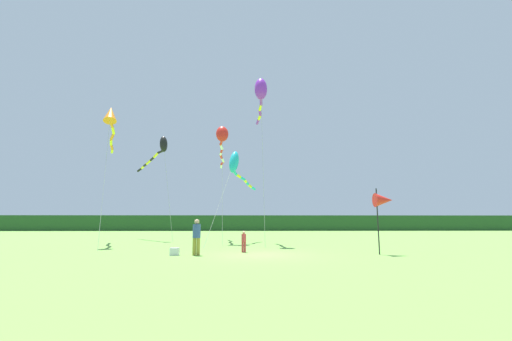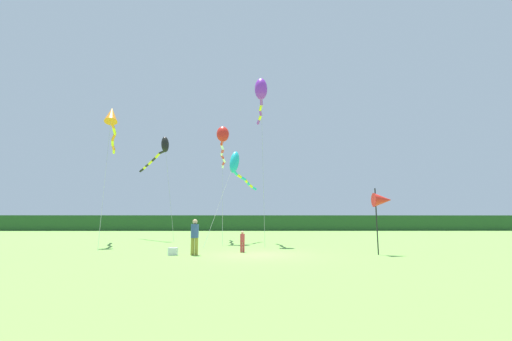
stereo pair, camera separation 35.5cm
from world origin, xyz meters
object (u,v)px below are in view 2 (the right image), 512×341
object	(u,v)px
kite_red	(223,139)
kite_cyan	(236,165)
kite_black	(161,149)
person_adult	(195,235)
kite_orange	(112,120)
person_child	(242,240)
kite_purple	(261,92)
banner_flag_pole	(382,200)
cooler_box	(173,251)

from	to	relation	value
kite_red	kite_cyan	world-z (taller)	kite_red
kite_black	kite_cyan	size ratio (longest dim) A/B	1.26
person_adult	kite_orange	bearing A→B (deg)	137.64
person_child	kite_red	xyz separation A→B (m)	(-1.84, 8.12, 7.49)
person_child	kite_red	bearing A→B (deg)	102.74
kite_red	kite_cyan	bearing A→B (deg)	-48.41
kite_purple	banner_flag_pole	bearing A→B (deg)	-49.55
banner_flag_pole	kite_cyan	bearing A→B (deg)	133.19
person_adult	kite_black	xyz separation A→B (m)	(-5.38, 13.04, 7.06)
banner_flag_pole	kite_red	xyz separation A→B (m)	(-8.84, 9.49, 5.47)
kite_orange	banner_flag_pole	bearing A→B (deg)	-21.33
person_child	kite_purple	bearing A→B (deg)	78.16
cooler_box	kite_orange	size ratio (longest dim) A/B	0.04
banner_flag_pole	person_adult	bearing A→B (deg)	-179.25
kite_black	kite_cyan	bearing A→B (deg)	-34.14
kite_red	kite_black	bearing A→B (deg)	149.48
cooler_box	person_adult	bearing A→B (deg)	-2.46
person_adult	kite_black	size ratio (longest dim) A/B	0.19
person_adult	kite_black	bearing A→B (deg)	112.42
kite_black	kite_red	size ratio (longest dim) A/B	1.01
kite_purple	kite_orange	xyz separation A→B (m)	(-10.60, -0.44, -2.38)
cooler_box	kite_red	bearing A→B (deg)	81.27
person_child	cooler_box	bearing A→B (deg)	-156.40
kite_black	kite_purple	size ratio (longest dim) A/B	0.76
person_child	kite_purple	world-z (taller)	kite_purple
cooler_box	banner_flag_pole	xyz separation A→B (m)	(10.31, 0.08, 2.46)
kite_black	cooler_box	bearing A→B (deg)	-71.51
kite_cyan	person_adult	bearing A→B (deg)	-100.76
kite_black	kite_purple	bearing A→B (deg)	-34.51
banner_flag_pole	kite_red	size ratio (longest dim) A/B	0.36
kite_purple	kite_orange	bearing A→B (deg)	-177.62
kite_black	kite_cyan	xyz separation A→B (m)	(6.96, -4.72, -2.21)
banner_flag_pole	kite_purple	distance (m)	12.35
person_adult	cooler_box	distance (m)	1.30
banner_flag_pole	person_child	bearing A→B (deg)	168.96
person_adult	kite_cyan	bearing A→B (deg)	79.24
cooler_box	kite_black	world-z (taller)	kite_black
kite_purple	person_adult	bearing A→B (deg)	-116.10
kite_red	kite_orange	xyz separation A→B (m)	(-7.61, -3.07, 0.59)
cooler_box	kite_red	world-z (taller)	kite_red
cooler_box	kite_purple	world-z (taller)	kite_purple
kite_purple	kite_red	bearing A→B (deg)	138.70
person_child	banner_flag_pole	xyz separation A→B (m)	(7.00, -1.37, 2.02)
banner_flag_pole	kite_orange	size ratio (longest dim) A/B	0.34
kite_cyan	kite_orange	xyz separation A→B (m)	(-8.76, -1.77, 2.90)
kite_purple	person_child	bearing A→B (deg)	-101.84
person_adult	kite_red	distance (m)	11.99
kite_black	kite_red	bearing A→B (deg)	-30.52
person_adult	kite_orange	distance (m)	12.42
cooler_box	kite_cyan	xyz separation A→B (m)	(2.62, 8.27, 5.63)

